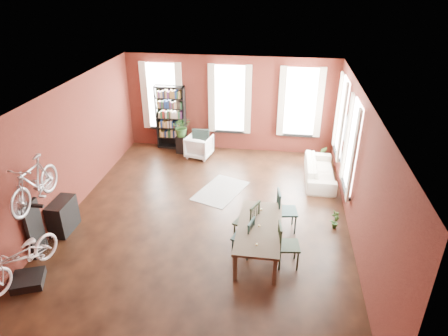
% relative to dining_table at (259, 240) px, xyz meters
% --- Properties ---
extents(room, '(9.00, 9.04, 3.22)m').
position_rel_dining_table_xyz_m(room, '(-1.14, 1.70, 1.79)').
color(room, black).
rests_on(room, ground).
extents(dining_table, '(0.95, 2.06, 0.70)m').
position_rel_dining_table_xyz_m(dining_table, '(0.00, 0.00, 0.00)').
color(dining_table, '#46392A').
rests_on(dining_table, ground).
extents(dining_chair_a, '(0.52, 0.52, 0.92)m').
position_rel_dining_table_xyz_m(dining_chair_a, '(-0.34, -0.08, 0.11)').
color(dining_chair_a, '#193836').
rests_on(dining_chair_a, ground).
extents(dining_chair_b, '(0.63, 0.63, 1.04)m').
position_rel_dining_table_xyz_m(dining_chair_b, '(-0.31, 0.40, 0.17)').
color(dining_chair_b, '#202F1B').
rests_on(dining_chair_b, ground).
extents(dining_chair_c, '(0.51, 0.51, 0.99)m').
position_rel_dining_table_xyz_m(dining_chair_c, '(0.64, -0.30, 0.15)').
color(dining_chair_c, '#1C301C').
rests_on(dining_chair_c, ground).
extents(dining_chair_d, '(0.54, 0.54, 1.04)m').
position_rel_dining_table_xyz_m(dining_chair_d, '(0.59, 0.99, 0.17)').
color(dining_chair_d, '#163131').
rests_on(dining_chair_d, ground).
extents(bookshelf, '(1.00, 0.32, 2.20)m').
position_rel_dining_table_xyz_m(bookshelf, '(-3.39, 5.38, 0.75)').
color(bookshelf, black).
rests_on(bookshelf, ground).
extents(white_armchair, '(0.91, 0.87, 0.80)m').
position_rel_dining_table_xyz_m(white_armchair, '(-2.31, 4.77, 0.05)').
color(white_armchair, white).
rests_on(white_armchair, ground).
extents(cream_sofa, '(0.61, 2.08, 0.81)m').
position_rel_dining_table_xyz_m(cream_sofa, '(1.56, 3.68, 0.06)').
color(cream_sofa, beige).
rests_on(cream_sofa, ground).
extents(striped_rug, '(1.57, 1.94, 0.01)m').
position_rel_dining_table_xyz_m(striped_rug, '(-1.24, 2.58, -0.34)').
color(striped_rug, black).
rests_on(striped_rug, ground).
extents(bike_trainer, '(0.76, 0.76, 0.17)m').
position_rel_dining_table_xyz_m(bike_trainer, '(-4.49, -1.65, -0.26)').
color(bike_trainer, black).
rests_on(bike_trainer, ground).
extents(bike_wall_rack, '(0.16, 0.60, 1.30)m').
position_rel_dining_table_xyz_m(bike_wall_rack, '(-4.79, -0.72, 0.30)').
color(bike_wall_rack, black).
rests_on(bike_wall_rack, ground).
extents(console_table, '(0.40, 0.80, 0.80)m').
position_rel_dining_table_xyz_m(console_table, '(-4.67, 0.18, 0.05)').
color(console_table, black).
rests_on(console_table, ground).
extents(plant_stand, '(0.34, 0.34, 0.60)m').
position_rel_dining_table_xyz_m(plant_stand, '(-2.97, 5.00, -0.05)').
color(plant_stand, black).
rests_on(plant_stand, ground).
extents(plant_by_sofa, '(0.37, 0.63, 0.27)m').
position_rel_dining_table_xyz_m(plant_by_sofa, '(1.68, 4.81, -0.21)').
color(plant_by_sofa, '#305421').
rests_on(plant_by_sofa, ground).
extents(plant_small, '(0.51, 0.51, 0.17)m').
position_rel_dining_table_xyz_m(plant_small, '(1.77, 1.20, -0.27)').
color(plant_small, '#2F6127').
rests_on(plant_small, ground).
extents(bicycle_floor, '(0.83, 1.05, 1.75)m').
position_rel_dining_table_xyz_m(bicycle_floor, '(-4.51, -1.61, 0.70)').
color(bicycle_floor, silver).
rests_on(bicycle_floor, bike_trainer).
extents(bicycle_hung, '(0.47, 1.00, 1.66)m').
position_rel_dining_table_xyz_m(bicycle_hung, '(-4.54, -0.72, 1.78)').
color(bicycle_hung, '#A5A8AD').
rests_on(bicycle_hung, bike_wall_rack).
extents(plant_on_stand, '(0.84, 0.87, 0.53)m').
position_rel_dining_table_xyz_m(plant_on_stand, '(-2.94, 5.00, 0.51)').
color(plant_on_stand, '#2A5321').
rests_on(plant_on_stand, plant_stand).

